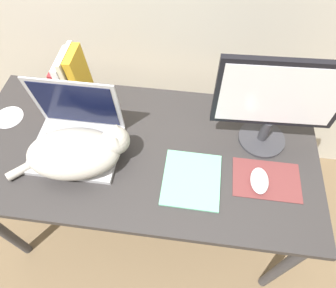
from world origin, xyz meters
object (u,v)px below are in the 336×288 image
cat (78,152)px  book_row (72,79)px  laptop (76,136)px  cd_disc (9,117)px  external_monitor (278,102)px  computer_mouse (259,181)px  notepad (192,179)px

cat → book_row: book_row is taller
laptop → cd_disc: (-0.33, 0.09, -0.05)m
external_monitor → cd_disc: (-1.05, -0.02, -0.22)m
laptop → external_monitor: external_monitor is taller
cat → cd_disc: (-0.37, 0.17, -0.07)m
laptop → computer_mouse: bearing=-7.0°
external_monitor → cd_disc: size_ratio=3.62×
computer_mouse → book_row: bearing=157.6°
external_monitor → notepad: 0.40m
book_row → cd_disc: (-0.26, -0.14, -0.11)m
external_monitor → book_row: 0.80m
computer_mouse → cd_disc: bearing=170.3°
cat → cd_disc: cat is taller
external_monitor → notepad: (-0.26, -0.22, -0.21)m
laptop → book_row: size_ratio=1.32×
computer_mouse → book_row: 0.83m
cat → computer_mouse: cat is taller
book_row → cd_disc: book_row is taller
external_monitor → computer_mouse: size_ratio=4.08×
cd_disc → book_row: bearing=28.5°
notepad → computer_mouse: bearing=4.5°
laptop → cd_disc: size_ratio=2.76×
book_row → cd_disc: bearing=-151.5°
laptop → cat: bearing=-65.7°
laptop → external_monitor: (0.71, 0.11, 0.17)m
book_row → cd_disc: 0.32m
computer_mouse → laptop: bearing=173.0°
external_monitor → computer_mouse: 0.28m
notepad → cd_disc: notepad is taller
computer_mouse → book_row: size_ratio=0.42×
laptop → cat: size_ratio=0.76×
book_row → laptop: bearing=-72.4°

